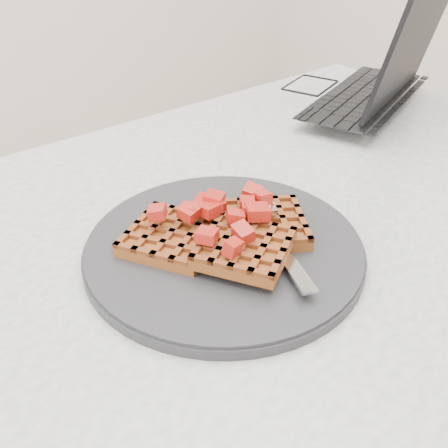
{
  "coord_description": "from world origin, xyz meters",
  "views": [
    {
      "loc": [
        -0.35,
        -0.36,
        1.09
      ],
      "look_at": [
        -0.07,
        -0.01,
        0.79
      ],
      "focal_mm": 40.0,
      "sensor_mm": 36.0,
      "label": 1
    }
  ],
  "objects": [
    {
      "name": "strawberry_pile",
      "position": [
        -0.07,
        -0.01,
        0.8
      ],
      "size": [
        0.15,
        0.15,
        0.02
      ],
      "primitive_type": null,
      "color": "#8A0500",
      "rests_on": "waffles"
    },
    {
      "name": "waffles",
      "position": [
        -0.07,
        -0.01,
        0.78
      ],
      "size": [
        0.22,
        0.2,
        0.03
      ],
      "color": "brown",
      "rests_on": "plate"
    },
    {
      "name": "laptop",
      "position": [
        0.41,
        0.2,
        0.79
      ],
      "size": [
        0.4,
        0.35,
        0.24
      ],
      "rotation": [
        0.0,
        0.0,
        3.47
      ],
      "color": "black",
      "rests_on": "table"
    },
    {
      "name": "fork",
      "position": [
        -0.03,
        -0.04,
        0.77
      ],
      "size": [
        0.1,
        0.17,
        0.02
      ],
      "primitive_type": null,
      "rotation": [
        0.0,
        0.0,
        -0.43
      ],
      "color": "silver",
      "rests_on": "plate"
    },
    {
      "name": "plate",
      "position": [
        -0.07,
        -0.01,
        0.76
      ],
      "size": [
        0.31,
        0.31,
        0.02
      ],
      "primitive_type": "cylinder",
      "color": "#232326",
      "rests_on": "table"
    },
    {
      "name": "table",
      "position": [
        0.0,
        0.0,
        0.64
      ],
      "size": [
        1.2,
        0.8,
        0.75
      ],
      "color": "silver",
      "rests_on": "ground"
    }
  ]
}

